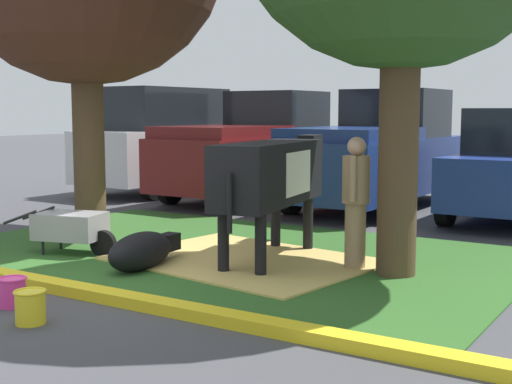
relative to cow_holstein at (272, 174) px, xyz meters
The scene contains 13 objects.
ground_plane 2.91m from the cow_holstein, 115.84° to the right, with size 80.00×80.00×0.00m, color #424247.
grass_island 1.39m from the cow_holstein, behind, with size 7.92×5.08×0.02m, color #2D5B23.
curb_yellow 2.97m from the cow_holstein, 106.55° to the right, with size 9.12×0.24×0.12m, color yellow.
hay_bedding 1.20m from the cow_holstein, 128.61° to the right, with size 3.20×2.40×0.04m, color tan.
cow_holstein is the anchor object (origin of this frame).
calf_lying 1.96m from the cow_holstein, 128.89° to the right, with size 0.55×1.32×0.48m.
person_handler 1.21m from the cow_holstein, ahead, with size 0.34×0.52×1.66m.
wheelbarrow 2.88m from the cow_holstein, 155.78° to the right, with size 1.62×0.88×0.63m.
bucket_pink 3.62m from the cow_holstein, 108.26° to the right, with size 0.29×0.29×0.30m.
bucket_yellow 3.76m from the cow_holstein, 97.61° to the right, with size 0.30×0.30×0.32m.
suv_black 8.34m from the cow_holstein, 139.15° to the left, with size 2.19×4.64×2.52m.
pickup_truck_maroon 6.60m from the cow_holstein, 123.61° to the left, with size 2.31×5.44×2.42m.
pickup_truck_black 5.64m from the cow_holstein, 97.90° to the left, with size 2.31×5.44×2.42m.
Camera 1 is at (5.84, -5.46, 1.98)m, focal length 49.18 mm.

